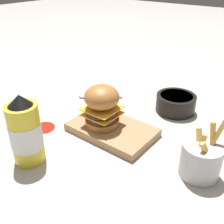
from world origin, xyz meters
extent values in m
plane|color=#B7B2A8|center=(0.00, 0.00, 0.00)|extent=(6.00, 6.00, 0.00)
cube|color=#A37A51|center=(-0.02, 0.04, 0.01)|extent=(0.25, 0.16, 0.02)
cylinder|color=#AD6B33|center=(-0.05, 0.03, 0.03)|extent=(0.10, 0.10, 0.02)
cylinder|color=#422819|center=(-0.05, 0.03, 0.05)|extent=(0.10, 0.10, 0.02)
cube|color=gold|center=(-0.05, 0.03, 0.06)|extent=(0.10, 0.10, 0.00)
cylinder|color=#422819|center=(-0.05, 0.03, 0.07)|extent=(0.10, 0.10, 0.02)
cube|color=gold|center=(-0.05, 0.03, 0.08)|extent=(0.10, 0.10, 0.00)
ellipsoid|color=#AD6B33|center=(-0.05, 0.03, 0.12)|extent=(0.10, 0.10, 0.07)
cylinder|color=yellow|center=(-0.12, -0.19, 0.08)|extent=(0.08, 0.08, 0.16)
cylinder|color=silver|center=(-0.12, -0.19, 0.08)|extent=(0.08, 0.08, 0.07)
cone|color=black|center=(-0.12, -0.19, 0.18)|extent=(0.06, 0.06, 0.03)
cylinder|color=#B7B7BC|center=(0.26, 0.03, 0.04)|extent=(0.10, 0.10, 0.09)
cube|color=gold|center=(0.25, 0.03, 0.09)|extent=(0.02, 0.01, 0.07)
cube|color=gold|center=(0.24, 0.04, 0.09)|extent=(0.03, 0.03, 0.07)
cube|color=gold|center=(0.27, 0.01, 0.08)|extent=(0.03, 0.03, 0.06)
cube|color=gold|center=(0.27, 0.05, 0.10)|extent=(0.03, 0.01, 0.09)
cube|color=gold|center=(0.27, 0.05, 0.10)|extent=(0.03, 0.04, 0.10)
cylinder|color=black|center=(0.07, 0.29, 0.03)|extent=(0.14, 0.14, 0.06)
cylinder|color=beige|center=(0.07, 0.29, 0.06)|extent=(0.11, 0.11, 0.01)
cylinder|color=#B2B2B7|center=(-0.19, 0.22, 0.01)|extent=(0.11, 0.08, 0.01)
ellipsoid|color=#B2B2B7|center=(-0.26, 0.17, 0.01)|extent=(0.04, 0.04, 0.01)
cylinder|color=#B21E14|center=(-0.21, -0.07, 0.00)|extent=(0.07, 0.07, 0.00)
camera|label=1|loc=(0.39, -0.49, 0.45)|focal=42.00mm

